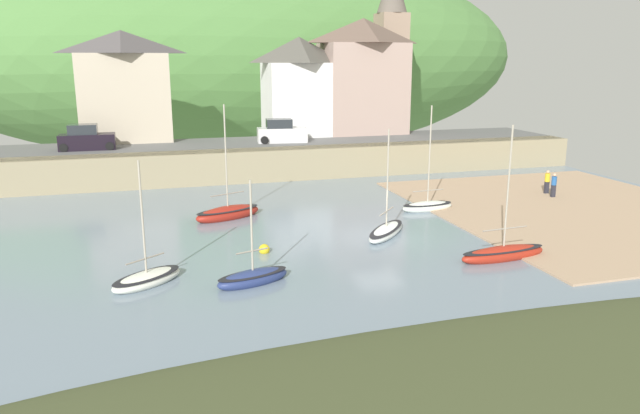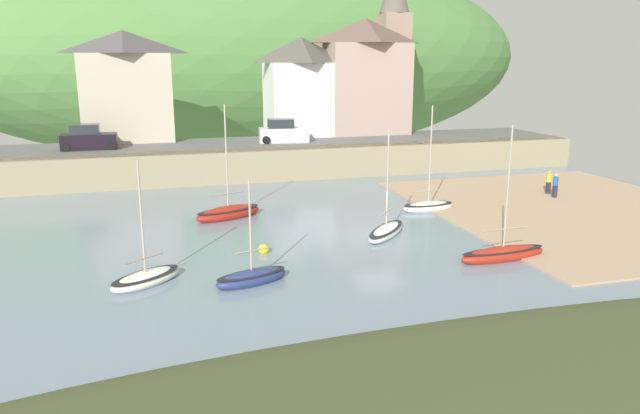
{
  "view_description": "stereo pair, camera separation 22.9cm",
  "coord_description": "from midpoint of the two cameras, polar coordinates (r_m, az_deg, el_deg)",
  "views": [
    {
      "loc": [
        -11.58,
        -28.38,
        9.14
      ],
      "look_at": [
        -2.83,
        1.55,
        1.46
      ],
      "focal_mm": 33.63,
      "sensor_mm": 36.0,
      "label": 1
    },
    {
      "loc": [
        -11.36,
        -28.44,
        9.14
      ],
      "look_at": [
        -2.83,
        1.55,
        1.46
      ],
      "focal_mm": 33.63,
      "sensor_mm": 36.0,
      "label": 2
    }
  ],
  "objects": [
    {
      "name": "sailboat_far_left",
      "position": [
        35.89,
        -8.93,
        -0.56
      ],
      "size": [
        4.39,
        2.91,
        6.89
      ],
      "rotation": [
        0.0,
        0.0,
        0.4
      ],
      "color": "#A02318",
      "rests_on": "ground"
    },
    {
      "name": "church_with_spire",
      "position": [
        62.49,
        6.67,
        15.17
      ],
      "size": [
        3.0,
        3.0,
        16.1
      ],
      "color": "#9F846F",
      "rests_on": "ground"
    },
    {
      "name": "dinghy_open_wooden",
      "position": [
        25.44,
        -6.66,
        -6.67
      ],
      "size": [
        3.41,
        2.02,
        4.61
      ],
      "rotation": [
        0.0,
        0.0,
        0.31
      ],
      "color": "navy",
      "rests_on": "ground"
    },
    {
      "name": "ground",
      "position": [
        24.53,
        16.9,
        -8.25
      ],
      "size": [
        48.0,
        41.0,
        0.61
      ],
      "color": "gray"
    },
    {
      "name": "waterfront_building_right",
      "position": [
        57.14,
        3.96,
        12.36
      ],
      "size": [
        7.75,
        5.72,
        10.43
      ],
      "color": "tan",
      "rests_on": "ground"
    },
    {
      "name": "rowboat_small_beached",
      "position": [
        29.51,
        16.82,
        -4.22
      ],
      "size": [
        4.6,
        1.41,
        6.5
      ],
      "rotation": [
        0.0,
        0.0,
        0.08
      ],
      "color": "#A92718",
      "rests_on": "ground"
    },
    {
      "name": "sailboat_blue_trim",
      "position": [
        32.27,
        6.11,
        -2.26
      ],
      "size": [
        3.66,
        3.91,
        5.82
      ],
      "rotation": [
        0.0,
        0.0,
        0.84
      ],
      "color": "white",
      "rests_on": "ground"
    },
    {
      "name": "parked_car_by_wall",
      "position": [
        50.65,
        -3.82,
        7.08
      ],
      "size": [
        4.26,
        2.14,
        1.95
      ],
      "rotation": [
        0.0,
        0.0,
        -0.11
      ],
      "color": "silver",
      "rests_on": "ground"
    },
    {
      "name": "person_on_slipway",
      "position": [
        43.34,
        21.22,
        2.05
      ],
      "size": [
        0.34,
        0.34,
        1.62
      ],
      "color": "#282833",
      "rests_on": "ground"
    },
    {
      "name": "waterfront_building_left",
      "position": [
        53.68,
        -18.24,
        10.91
      ],
      "size": [
        7.59,
        4.87,
        9.1
      ],
      "color": "beige",
      "rests_on": "ground"
    },
    {
      "name": "hillside_backdrop",
      "position": [
        84.5,
        -8.27,
        13.98
      ],
      "size": [
        80.0,
        44.0,
        27.28
      ],
      "color": "#518341",
      "rests_on": "ground"
    },
    {
      "name": "sailboat_tall_mast",
      "position": [
        37.96,
        10.02,
        0.11
      ],
      "size": [
        3.53,
        1.55,
        6.63
      ],
      "rotation": [
        0.0,
        0.0,
        0.08
      ],
      "color": "white",
      "rests_on": "ground"
    },
    {
      "name": "motorboat_with_cabin",
      "position": [
        26.28,
        -16.39,
        -6.54
      ],
      "size": [
        3.46,
        3.07,
        5.39
      ],
      "rotation": [
        0.0,
        0.0,
        0.64
      ],
      "color": "white",
      "rests_on": "ground"
    },
    {
      "name": "mooring_buoy",
      "position": [
        29.34,
        -5.55,
        -4.04
      ],
      "size": [
        0.54,
        0.54,
        0.54
      ],
      "color": "yellow",
      "rests_on": "ground"
    },
    {
      "name": "quay_seawall",
      "position": [
        47.96,
        -2.26,
        4.49
      ],
      "size": [
        48.0,
        9.4,
        2.4
      ],
      "color": "gray",
      "rests_on": "ground"
    },
    {
      "name": "person_near_water",
      "position": [
        44.38,
        20.67,
        2.36
      ],
      "size": [
        0.34,
        0.34,
        1.62
      ],
      "color": "#282833",
      "rests_on": "ground"
    },
    {
      "name": "waterfront_building_centre",
      "position": [
        55.36,
        -2.1,
        11.46
      ],
      "size": [
        6.46,
        5.5,
        8.73
      ],
      "color": "white",
      "rests_on": "ground"
    },
    {
      "name": "parked_car_near_slipway",
      "position": [
        49.67,
        -21.47,
        6.02
      ],
      "size": [
        4.1,
        1.82,
        1.95
      ],
      "rotation": [
        0.0,
        0.0,
        0.0
      ],
      "color": "black",
      "rests_on": "ground"
    }
  ]
}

